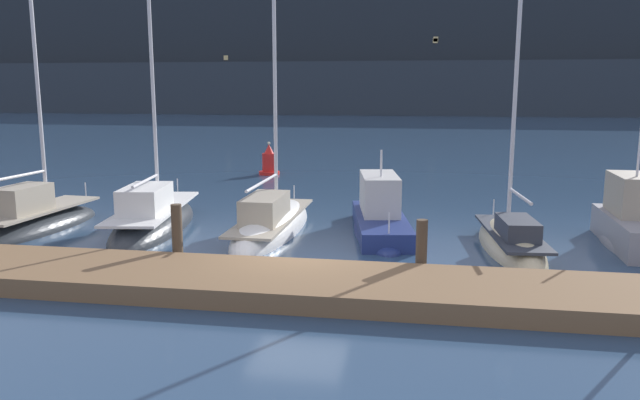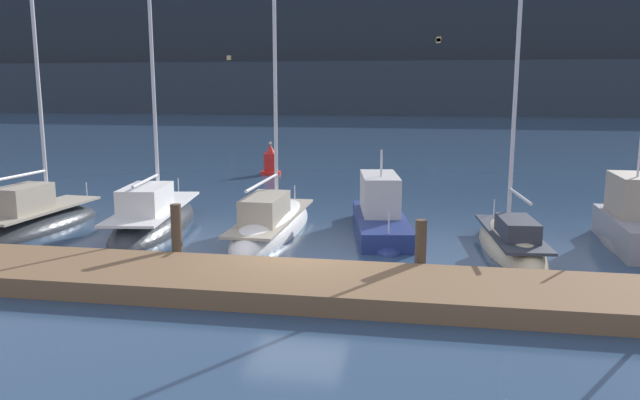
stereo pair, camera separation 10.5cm
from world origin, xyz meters
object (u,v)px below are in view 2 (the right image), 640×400
object	(u,v)px
sailboat_berth_5	(511,246)
channel_buoy	(271,163)
sailboat_berth_1	(39,224)
motorboat_berth_4	(380,222)
sailboat_berth_2	(154,224)
motorboat_berth_6	(632,234)
sailboat_berth_3	(272,227)

from	to	relation	value
sailboat_berth_5	channel_buoy	xyz separation A→B (m)	(-10.82, 14.19, 0.53)
sailboat_berth_1	motorboat_berth_4	bearing A→B (deg)	8.28
sailboat_berth_2	sailboat_berth_5	world-z (taller)	sailboat_berth_5
sailboat_berth_5	motorboat_berth_4	bearing A→B (deg)	157.57
motorboat_berth_6	sailboat_berth_1	bearing A→B (deg)	-176.96
sailboat_berth_2	motorboat_berth_6	distance (m)	15.00
sailboat_berth_1	motorboat_berth_6	bearing A→B (deg)	3.04
sailboat_berth_3	sailboat_berth_5	xyz separation A→B (m)	(7.44, -1.16, -0.02)
sailboat_berth_5	motorboat_berth_6	world-z (taller)	sailboat_berth_5
sailboat_berth_5	motorboat_berth_6	xyz separation A→B (m)	(3.57, 0.98, 0.27)
channel_buoy	sailboat_berth_5	bearing A→B (deg)	-52.67
sailboat_berth_2	channel_buoy	bearing A→B (deg)	87.37
sailboat_berth_3	motorboat_berth_6	bearing A→B (deg)	-0.94
sailboat_berth_1	sailboat_berth_3	bearing A→B (deg)	8.69
sailboat_berth_1	sailboat_berth_5	bearing A→B (deg)	0.04
sailboat_berth_2	motorboat_berth_6	xyz separation A→B (m)	(15.00, 0.10, 0.23)
sailboat_berth_2	sailboat_berth_5	distance (m)	11.47
motorboat_berth_4	sailboat_berth_5	bearing A→B (deg)	-22.43
sailboat_berth_2	sailboat_berth_3	size ratio (longest dim) A/B	0.81
motorboat_berth_4	channel_buoy	size ratio (longest dim) A/B	3.50
sailboat_berth_1	channel_buoy	bearing A→B (deg)	73.23
sailboat_berth_2	sailboat_berth_3	bearing A→B (deg)	3.96
motorboat_berth_6	sailboat_berth_3	bearing A→B (deg)	179.06
sailboat_berth_1	motorboat_berth_4	xyz separation A→B (m)	(11.18, 1.63, 0.12)
sailboat_berth_5	channel_buoy	bearing A→B (deg)	127.33
sailboat_berth_1	sailboat_berth_3	xyz separation A→B (m)	(7.66, 1.17, -0.08)
sailboat_berth_1	channel_buoy	xyz separation A→B (m)	(4.28, 14.20, 0.43)
sailboat_berth_1	sailboat_berth_2	bearing A→B (deg)	13.70
sailboat_berth_2	sailboat_berth_1	bearing A→B (deg)	-166.30
sailboat_berth_3	motorboat_berth_6	distance (m)	11.01
sailboat_berth_3	channel_buoy	bearing A→B (deg)	104.55
sailboat_berth_2	channel_buoy	xyz separation A→B (m)	(0.61, 13.30, 0.49)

